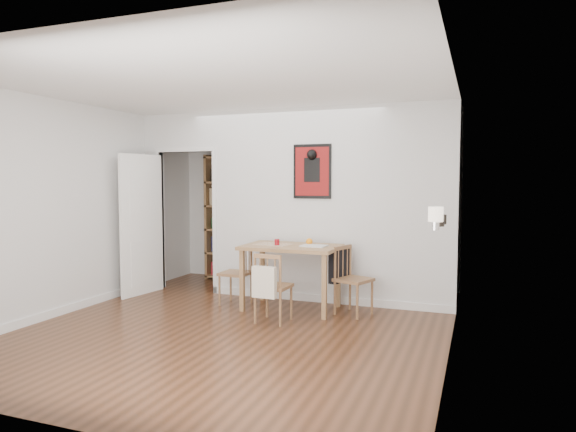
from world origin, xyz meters
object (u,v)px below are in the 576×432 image
at_px(chair_front, 273,287).
at_px(ceramic_jar_b, 443,219).
at_px(bookshelf, 232,218).
at_px(notebook, 314,246).
at_px(orange_fruit, 309,242).
at_px(chair_right, 352,279).
at_px(mantel_lamp, 436,216).
at_px(red_glass, 277,242).
at_px(ceramic_jar_a, 439,220).
at_px(chair_left, 236,274).
at_px(dining_table, 291,253).
at_px(fireplace, 443,280).

distance_m(chair_front, ceramic_jar_b, 2.03).
relative_size(bookshelf, notebook, 6.64).
height_order(bookshelf, notebook, bookshelf).
relative_size(notebook, ceramic_jar_b, 2.95).
bearing_deg(chair_front, notebook, 65.41).
xyz_separation_m(orange_fruit, notebook, (0.10, -0.13, -0.03)).
distance_m(chair_right, mantel_lamp, 1.68).
bearing_deg(notebook, chair_right, 2.64).
distance_m(red_glass, ceramic_jar_b, 2.05).
distance_m(chair_right, orange_fruit, 0.73).
bearing_deg(chair_right, notebook, -177.36).
height_order(red_glass, notebook, red_glass).
distance_m(orange_fruit, ceramic_jar_a, 1.80).
bearing_deg(chair_front, mantel_lamp, -10.64).
bearing_deg(chair_right, chair_front, -139.45).
height_order(chair_front, orange_fruit, orange_fruit).
distance_m(bookshelf, ceramic_jar_b, 3.89).
distance_m(chair_left, ceramic_jar_b, 2.75).
bearing_deg(chair_right, ceramic_jar_b, -15.13).
xyz_separation_m(bookshelf, ceramic_jar_a, (3.43, -2.08, 0.21)).
xyz_separation_m(dining_table, fireplace, (1.89, -0.62, -0.10)).
bearing_deg(chair_right, ceramic_jar_a, -28.75).
relative_size(red_glass, ceramic_jar_a, 0.66).
bearing_deg(ceramic_jar_a, mantel_lamp, -90.64).
height_order(fireplace, ceramic_jar_a, ceramic_jar_a).
bearing_deg(mantel_lamp, chair_right, 136.06).
height_order(chair_left, ceramic_jar_a, ceramic_jar_a).
distance_m(chair_left, orange_fruit, 1.08).
relative_size(chair_front, fireplace, 0.65).
bearing_deg(ceramic_jar_b, fireplace, -83.25).
relative_size(red_glass, mantel_lamp, 0.37).
bearing_deg(ceramic_jar_b, chair_left, 174.57).
relative_size(chair_front, orange_fruit, 9.65).
bearing_deg(bookshelf, chair_right, -32.35).
distance_m(red_glass, orange_fruit, 0.41).
distance_m(mantel_lamp, ceramic_jar_b, 0.72).
distance_m(dining_table, ceramic_jar_b, 1.93).
bearing_deg(red_glass, notebook, 8.46).
bearing_deg(bookshelf, dining_table, -43.83).
bearing_deg(mantel_lamp, red_glass, 155.42).
distance_m(chair_front, orange_fruit, 0.90).
xyz_separation_m(mantel_lamp, ceramic_jar_b, (0.02, 0.72, -0.09)).
relative_size(ceramic_jar_a, ceramic_jar_b, 1.18).
bearing_deg(chair_left, chair_right, 1.37).
height_order(fireplace, mantel_lamp, mantel_lamp).
relative_size(fireplace, red_glass, 15.28).
bearing_deg(chair_left, orange_fruit, 8.24).
height_order(dining_table, ceramic_jar_b, ceramic_jar_b).
bearing_deg(chair_front, ceramic_jar_b, 11.59).
bearing_deg(ceramic_jar_a, bookshelf, 148.72).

